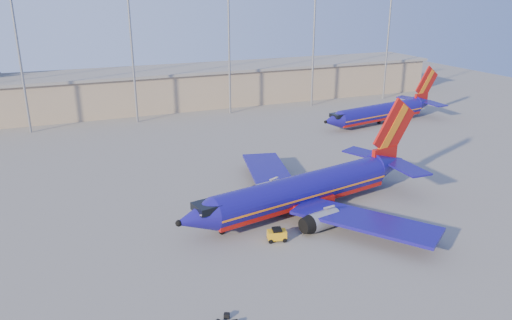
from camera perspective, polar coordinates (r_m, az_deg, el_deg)
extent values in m
plane|color=slate|center=(63.33, -1.79, -5.00)|extent=(220.00, 220.00, 0.00)
cube|color=gray|center=(118.22, -7.27, 8.27)|extent=(120.00, 15.00, 8.00)
cube|color=slate|center=(117.52, -7.35, 10.28)|extent=(122.00, 16.00, 0.60)
cylinder|color=gray|center=(101.01, -25.40, 10.55)|extent=(0.44, 0.44, 28.00)
cylinder|color=gray|center=(102.03, -13.97, 11.86)|extent=(0.44, 0.44, 28.00)
cylinder|color=gray|center=(106.85, -3.09, 12.68)|extent=(0.44, 0.44, 28.00)
cylinder|color=gray|center=(115.00, 6.60, 13.04)|extent=(0.44, 0.44, 28.00)
cylinder|color=gray|center=(125.82, 14.83, 13.06)|extent=(0.44, 0.44, 28.00)
cylinder|color=navy|center=(60.57, 5.30, -3.39)|extent=(24.81, 8.60, 3.78)
cube|color=#AA120D|center=(60.95, 5.27, -4.23)|extent=(24.67, 7.90, 1.33)
cube|color=orange|center=(60.67, 5.29, -3.61)|extent=(24.82, 8.64, 0.23)
cone|color=navy|center=(53.36, -6.93, -6.67)|extent=(4.96, 4.56, 3.78)
cube|color=black|center=(53.50, -5.70, -5.41)|extent=(2.94, 3.10, 0.82)
cone|color=navy|center=(70.30, 14.82, -0.43)|extent=(5.97, 4.77, 3.78)
cube|color=#AA120D|center=(69.27, 14.47, 0.52)|extent=(4.32, 1.41, 2.25)
cube|color=#AA120D|center=(69.31, 15.51, 3.54)|extent=(7.42, 1.82, 8.16)
cube|color=orange|center=(69.16, 15.39, 3.51)|extent=(4.98, 1.42, 6.40)
cube|color=navy|center=(72.02, 12.60, 0.70)|extent=(5.42, 7.23, 0.23)
cube|color=navy|center=(67.73, 16.81, -0.85)|extent=(3.13, 6.57, 0.23)
cube|color=navy|center=(68.43, 1.54, -1.45)|extent=(8.43, 16.59, 0.36)
cube|color=navy|center=(55.92, 12.34, -6.79)|extent=(13.37, 15.88, 0.36)
cube|color=#AA120D|center=(61.41, 5.63, -4.48)|extent=(6.81, 5.13, 1.02)
cylinder|color=gray|center=(64.39, 1.42, -3.44)|extent=(4.04, 2.84, 2.15)
cylinder|color=gray|center=(56.81, 7.67, -6.82)|extent=(4.04, 2.84, 2.15)
cylinder|color=gray|center=(55.66, -3.92, -7.96)|extent=(0.29, 0.29, 1.13)
cylinder|color=black|center=(55.77, -3.91, -8.17)|extent=(0.69, 0.38, 0.65)
cylinder|color=black|center=(64.27, 4.81, -4.27)|extent=(0.95, 0.72, 0.86)
cylinder|color=black|center=(60.59, 7.95, -5.90)|extent=(0.95, 0.72, 0.86)
cylinder|color=navy|center=(102.91, 13.96, 5.34)|extent=(21.45, 7.19, 3.27)
cube|color=#AA120D|center=(103.10, 13.92, 4.88)|extent=(21.33, 6.58, 1.15)
cube|color=orange|center=(102.96, 13.95, 5.22)|extent=(21.45, 7.23, 0.19)
cone|color=navy|center=(94.37, 8.74, 4.46)|extent=(4.26, 3.91, 3.27)
cube|color=black|center=(94.92, 9.28, 5.04)|extent=(2.51, 2.65, 0.71)
cone|color=navy|center=(112.46, 18.52, 6.21)|extent=(5.13, 4.07, 3.27)
cube|color=#AA120D|center=(111.68, 18.36, 6.77)|extent=(3.74, 1.17, 1.94)
cube|color=#AA120D|center=(112.07, 18.92, 8.37)|extent=(6.42, 1.50, 7.05)
cube|color=orange|center=(111.94, 18.87, 8.36)|extent=(4.31, 1.17, 5.53)
cube|color=navy|center=(113.93, 17.26, 6.75)|extent=(4.64, 6.24, 0.19)
cube|color=navy|center=(110.30, 19.64, 6.11)|extent=(2.77, 5.71, 0.19)
cylinder|color=black|center=(103.38, 13.87, 4.27)|extent=(0.72, 0.72, 0.80)
cube|color=gold|center=(54.21, 2.40, -8.53)|extent=(2.21, 1.56, 0.95)
cube|color=black|center=(53.95, 2.41, -7.99)|extent=(1.16, 1.24, 0.33)
cylinder|color=black|center=(54.74, 1.48, -8.78)|extent=(0.52, 0.28, 0.50)
cylinder|color=black|center=(53.84, 1.70, -9.29)|extent=(0.52, 0.28, 0.50)
cylinder|color=black|center=(55.03, 3.06, -8.64)|extent=(0.52, 0.28, 0.50)
cylinder|color=black|center=(54.13, 3.31, -9.15)|extent=(0.52, 0.28, 0.50)
cube|color=black|center=(43.13, -3.37, -17.35)|extent=(0.59, 0.56, 0.45)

